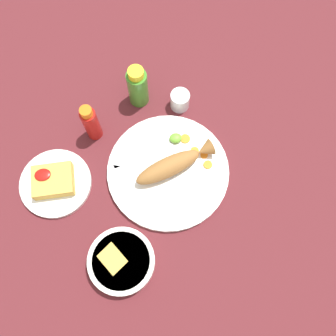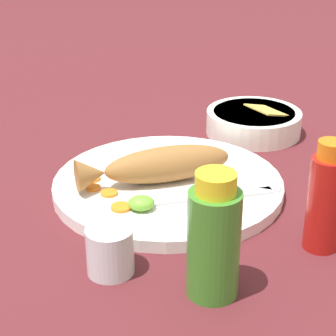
{
  "view_description": "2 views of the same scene",
  "coord_description": "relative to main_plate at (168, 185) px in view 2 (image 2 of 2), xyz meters",
  "views": [
    {
      "loc": [
        0.05,
        0.34,
        1.02
      ],
      "look_at": [
        0.0,
        0.0,
        0.04
      ],
      "focal_mm": 40.0,
      "sensor_mm": 36.0,
      "label": 1
    },
    {
      "loc": [
        0.01,
        -0.82,
        0.43
      ],
      "look_at": [
        0.0,
        0.0,
        0.04
      ],
      "focal_mm": 65.0,
      "sensor_mm": 36.0,
      "label": 2
    }
  ],
  "objects": [
    {
      "name": "carrot_slice_far",
      "position": [
        -0.08,
        -0.05,
        0.01
      ],
      "size": [
        0.02,
        0.02,
        0.0
      ],
      "primitive_type": "cylinder",
      "color": "orange",
      "rests_on": "main_plate"
    },
    {
      "name": "carrot_slice_extra",
      "position": [
        -0.06,
        -0.09,
        0.01
      ],
      "size": [
        0.03,
        0.03,
        0.0
      ],
      "primitive_type": "cylinder",
      "color": "orange",
      "rests_on": "main_plate"
    },
    {
      "name": "fork_far",
      "position": [
        0.07,
        -0.05,
        0.01
      ],
      "size": [
        0.18,
        0.06,
        0.0
      ],
      "rotation": [
        0.0,
        0.0,
        6.54
      ],
      "color": "silver",
      "rests_on": "main_plate"
    },
    {
      "name": "hot_sauce_bottle_red",
      "position": [
        0.2,
        -0.15,
        0.06
      ],
      "size": [
        0.04,
        0.04,
        0.15
      ],
      "color": "#B21914",
      "rests_on": "ground_plane"
    },
    {
      "name": "ground_plane",
      "position": [
        0.0,
        0.0,
        -0.01
      ],
      "size": [
        4.0,
        4.0,
        0.0
      ],
      "primitive_type": "plane",
      "color": "#561E23"
    },
    {
      "name": "lime_wedge_main",
      "position": [
        -0.04,
        -0.09,
        0.02
      ],
      "size": [
        0.04,
        0.03,
        0.02
      ],
      "primitive_type": "ellipsoid",
      "color": "#6BB233",
      "rests_on": "main_plate"
    },
    {
      "name": "carrot_slice_near",
      "position": [
        -0.11,
        0.0,
        0.01
      ],
      "size": [
        0.03,
        0.03,
        0.0
      ],
      "primitive_type": "cylinder",
      "color": "orange",
      "rests_on": "main_plate"
    },
    {
      "name": "hot_sauce_bottle_green",
      "position": [
        0.05,
        -0.25,
        0.06
      ],
      "size": [
        0.06,
        0.06,
        0.15
      ],
      "color": "#3D8428",
      "rests_on": "ground_plane"
    },
    {
      "name": "salt_cup",
      "position": [
        -0.07,
        -0.21,
        0.02
      ],
      "size": [
        0.06,
        0.06,
        0.06
      ],
      "color": "silver",
      "rests_on": "ground_plane"
    },
    {
      "name": "fork_near",
      "position": [
        0.09,
        -0.01,
        0.01
      ],
      "size": [
        0.18,
        0.07,
        0.0
      ],
      "rotation": [
        0.0,
        0.0,
        5.98
      ],
      "color": "silver",
      "rests_on": "main_plate"
    },
    {
      "name": "carrot_slice_mid",
      "position": [
        -0.11,
        -0.03,
        0.01
      ],
      "size": [
        0.02,
        0.02,
        0.0
      ],
      "primitive_type": "cylinder",
      "color": "orange",
      "rests_on": "main_plate"
    },
    {
      "name": "fried_fish",
      "position": [
        -0.02,
        -0.01,
        0.04
      ],
      "size": [
        0.24,
        0.12,
        0.05
      ],
      "rotation": [
        0.0,
        0.0,
        0.32
      ],
      "color": "#996633",
      "rests_on": "main_plate"
    },
    {
      "name": "guacamole_bowl",
      "position": [
        0.16,
        0.23,
        0.02
      ],
      "size": [
        0.17,
        0.17,
        0.06
      ],
      "color": "white",
      "rests_on": "ground_plane"
    },
    {
      "name": "main_plate",
      "position": [
        0.0,
        0.0,
        0.0
      ],
      "size": [
        0.35,
        0.35,
        0.02
      ],
      "primitive_type": "cylinder",
      "color": "white",
      "rests_on": "ground_plane"
    }
  ]
}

